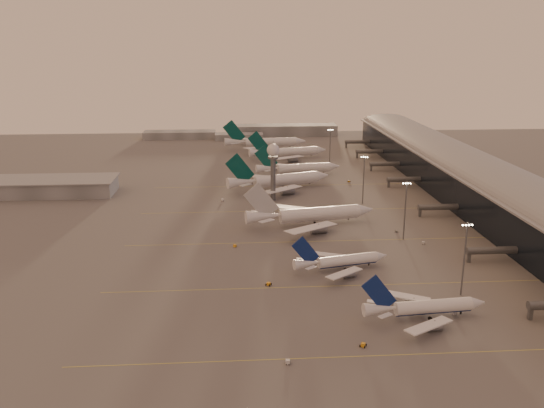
{
  "coord_description": "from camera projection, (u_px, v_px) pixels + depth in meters",
  "views": [
    {
      "loc": [
        -15.49,
        -167.73,
        80.35
      ],
      "look_at": [
        1.67,
        79.81,
        9.32
      ],
      "focal_mm": 38.0,
      "sensor_mm": 36.0,
      "label": 1
    }
  ],
  "objects": [
    {
      "name": "greentail_c",
      "position": [
        289.0,
        154.0,
        401.46
      ],
      "size": [
        56.34,
        45.03,
        20.73
      ],
      "color": "silver",
      "rests_on": "ground"
    },
    {
      "name": "gsv_tug_near",
      "position": [
        363.0,
        345.0,
        156.08
      ],
      "size": [
        3.67,
        4.19,
        1.03
      ],
      "color": "orange",
      "rests_on": "ground"
    },
    {
      "name": "mast_d",
      "position": [
        330.0,
        146.0,
        375.24
      ],
      "size": [
        3.6,
        0.56,
        25.0
      ],
      "color": "#56585D",
      "rests_on": "ground"
    },
    {
      "name": "mast_a",
      "position": [
        465.0,
        256.0,
        184.09
      ],
      "size": [
        3.6,
        0.56,
        25.0
      ],
      "color": "#56585D",
      "rests_on": "ground"
    },
    {
      "name": "distant_horizon",
      "position": [
        253.0,
        132.0,
        494.95
      ],
      "size": [
        165.0,
        37.5,
        9.0
      ],
      "color": "slate",
      "rests_on": "ground"
    },
    {
      "name": "narrowbody_mid",
      "position": [
        341.0,
        263.0,
        207.44
      ],
      "size": [
        36.67,
        28.94,
        14.53
      ],
      "color": "silver",
      "rests_on": "ground"
    },
    {
      "name": "mast_c",
      "position": [
        364.0,
        177.0,
        289.05
      ],
      "size": [
        3.6,
        0.56,
        25.0
      ],
      "color": "#56585D",
      "rests_on": "ground"
    },
    {
      "name": "radar_tower",
      "position": [
        273.0,
        160.0,
        293.67
      ],
      "size": [
        6.4,
        6.4,
        31.1
      ],
      "color": "#56585D",
      "rests_on": "ground"
    },
    {
      "name": "gsv_tug_far",
      "position": [
        277.0,
        208.0,
        284.04
      ],
      "size": [
        2.75,
        3.66,
        0.93
      ],
      "color": "silver",
      "rests_on": "ground"
    },
    {
      "name": "narrowbody_near",
      "position": [
        425.0,
        309.0,
        171.19
      ],
      "size": [
        39.19,
        31.17,
        15.31
      ],
      "color": "silver",
      "rests_on": "ground"
    },
    {
      "name": "ground",
      "position": [
        284.0,
        300.0,
        184.01
      ],
      "size": [
        700.0,
        700.0,
        0.0
      ],
      "primitive_type": "plane",
      "color": "#5F5C5C",
      "rests_on": "ground"
    },
    {
      "name": "terminal",
      "position": [
        475.0,
        182.0,
        293.87
      ],
      "size": [
        57.0,
        362.0,
        23.04
      ],
      "color": "black",
      "rests_on": "ground"
    },
    {
      "name": "greentail_b",
      "position": [
        299.0,
        170.0,
        351.76
      ],
      "size": [
        53.47,
        42.9,
        19.49
      ],
      "color": "silver",
      "rests_on": "ground"
    },
    {
      "name": "gsv_truck_a",
      "position": [
        290.0,
        360.0,
        147.61
      ],
      "size": [
        6.13,
        2.59,
        2.42
      ],
      "color": "silver",
      "rests_on": "ground"
    },
    {
      "name": "gsv_tug_mid",
      "position": [
        269.0,
        284.0,
        194.99
      ],
      "size": [
        4.29,
        3.75,
        1.05
      ],
      "color": "orange",
      "rests_on": "ground"
    },
    {
      "name": "gsv_truck_d",
      "position": [
        223.0,
        199.0,
        297.19
      ],
      "size": [
        3.88,
        6.57,
        2.5
      ],
      "color": "silver",
      "rests_on": "ground"
    },
    {
      "name": "mast_b",
      "position": [
        405.0,
        208.0,
        236.64
      ],
      "size": [
        3.6,
        0.56,
        25.0
      ],
      "color": "#56585D",
      "rests_on": "ground"
    },
    {
      "name": "greentail_a",
      "position": [
        280.0,
        182.0,
        319.51
      ],
      "size": [
        59.45,
        47.26,
        22.36
      ],
      "color": "silver",
      "rests_on": "ground"
    },
    {
      "name": "gsv_truck_c",
      "position": [
        236.0,
        244.0,
        231.26
      ],
      "size": [
        5.5,
        4.7,
        2.17
      ],
      "color": "orange",
      "rests_on": "ground"
    },
    {
      "name": "greentail_d",
      "position": [
        266.0,
        144.0,
        436.26
      ],
      "size": [
        63.04,
        50.78,
        22.89
      ],
      "color": "silver",
      "rests_on": "ground"
    },
    {
      "name": "gsv_catering_a",
      "position": [
        455.0,
        308.0,
        174.13
      ],
      "size": [
        5.49,
        4.29,
        4.13
      ],
      "color": "silver",
      "rests_on": "ground"
    },
    {
      "name": "gsv_truck_b",
      "position": [
        424.0,
        242.0,
        234.3
      ],
      "size": [
        5.78,
        2.92,
        2.23
      ],
      "color": "silver",
      "rests_on": "ground"
    },
    {
      "name": "hangar",
      "position": [
        39.0,
        187.0,
        309.12
      ],
      "size": [
        82.0,
        27.0,
        8.5
      ],
      "color": "slate",
      "rests_on": "ground"
    },
    {
      "name": "gsv_catering_b",
      "position": [
        397.0,
        228.0,
        248.36
      ],
      "size": [
        4.83,
        2.6,
        3.81
      ],
      "color": "#595C5F",
      "rests_on": "ground"
    },
    {
      "name": "gsv_tug_hangar",
      "position": [
        349.0,
        181.0,
        336.63
      ],
      "size": [
        3.47,
        2.99,
        0.85
      ],
      "color": "orange",
      "rests_on": "ground"
    },
    {
      "name": "widebody_white",
      "position": [
        311.0,
        217.0,
        257.64
      ],
      "size": [
        60.04,
        47.69,
        21.3
      ],
      "color": "silver",
      "rests_on": "ground"
    },
    {
      "name": "taxiway_markings",
      "position": [
        344.0,
        240.0,
        239.71
      ],
      "size": [
        180.0,
        185.25,
        0.02
      ],
      "color": "#CFC449",
      "rests_on": "ground"
    }
  ]
}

